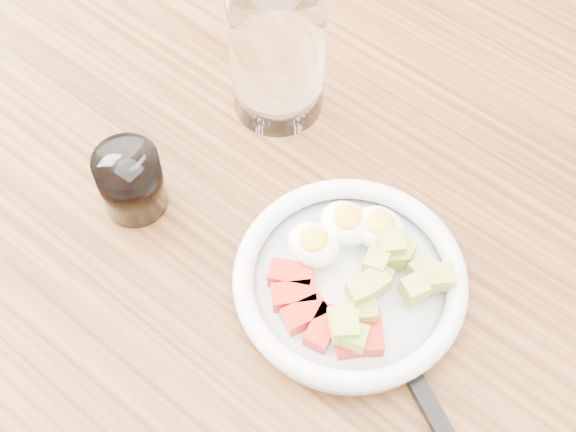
% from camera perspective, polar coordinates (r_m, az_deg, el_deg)
% --- Properties ---
extents(dining_table, '(1.50, 0.90, 0.77)m').
position_cam_1_polar(dining_table, '(0.83, 0.10, -5.46)').
color(dining_table, brown).
rests_on(dining_table, ground).
extents(bowl, '(0.21, 0.21, 0.05)m').
position_cam_1_polar(bowl, '(0.71, 4.47, -4.38)').
color(bowl, silver).
rests_on(bowl, dining_table).
extents(fork, '(0.20, 0.11, 0.01)m').
position_cam_1_polar(fork, '(0.69, 10.59, -14.14)').
color(fork, black).
rests_on(fork, dining_table).
extents(water_glass, '(0.09, 0.09, 0.17)m').
position_cam_1_polar(water_glass, '(0.78, -0.77, 12.01)').
color(water_glass, white).
rests_on(water_glass, dining_table).
extents(coffee_glass, '(0.06, 0.06, 0.07)m').
position_cam_1_polar(coffee_glass, '(0.75, -11.11, 2.39)').
color(coffee_glass, white).
rests_on(coffee_glass, dining_table).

